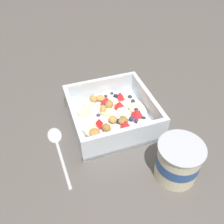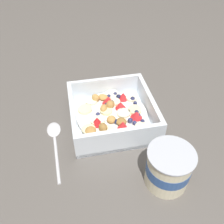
% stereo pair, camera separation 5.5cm
% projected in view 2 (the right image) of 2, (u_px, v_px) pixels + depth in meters
% --- Properties ---
extents(ground_plane, '(2.40, 2.40, 0.00)m').
position_uv_depth(ground_plane, '(117.00, 118.00, 0.60)').
color(ground_plane, '#56514C').
extents(fruit_bowl, '(0.19, 0.19, 0.06)m').
position_uv_depth(fruit_bowl, '(112.00, 115.00, 0.58)').
color(fruit_bowl, white).
rests_on(fruit_bowl, ground).
extents(spoon, '(0.03, 0.17, 0.01)m').
position_uv_depth(spoon, '(54.00, 137.00, 0.55)').
color(spoon, silver).
rests_on(spoon, ground).
extents(yogurt_cup, '(0.09, 0.09, 0.08)m').
position_uv_depth(yogurt_cup, '(168.00, 168.00, 0.45)').
color(yogurt_cup, beige).
rests_on(yogurt_cup, ground).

